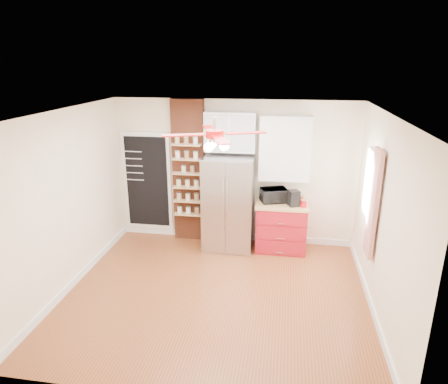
% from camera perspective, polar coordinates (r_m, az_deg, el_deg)
% --- Properties ---
extents(floor, '(4.50, 4.50, 0.00)m').
position_cam_1_polar(floor, '(6.21, -1.16, -14.35)').
color(floor, brown).
rests_on(floor, ground).
extents(ceiling, '(4.50, 4.50, 0.00)m').
position_cam_1_polar(ceiling, '(5.27, -1.35, 11.19)').
color(ceiling, white).
rests_on(ceiling, wall_back).
extents(wall_back, '(4.50, 0.02, 2.70)m').
position_cam_1_polar(wall_back, '(7.48, 1.47, 2.79)').
color(wall_back, '#FFF3CD').
rests_on(wall_back, floor).
extents(wall_front, '(4.50, 0.02, 2.70)m').
position_cam_1_polar(wall_front, '(3.85, -6.67, -13.26)').
color(wall_front, '#FFF3CD').
rests_on(wall_front, floor).
extents(wall_left, '(0.02, 4.00, 2.70)m').
position_cam_1_polar(wall_left, '(6.37, -21.58, -1.33)').
color(wall_left, '#FFF3CD').
rests_on(wall_left, floor).
extents(wall_right, '(0.02, 4.00, 2.70)m').
position_cam_1_polar(wall_right, '(5.67, 21.78, -3.74)').
color(wall_right, '#FFF3CD').
rests_on(wall_right, floor).
extents(chalkboard, '(0.95, 0.05, 1.95)m').
position_cam_1_polar(chalkboard, '(7.91, -10.89, 1.44)').
color(chalkboard, white).
rests_on(chalkboard, wall_back).
extents(brick_pillar, '(0.60, 0.16, 2.70)m').
position_cam_1_polar(brick_pillar, '(7.56, -5.02, 2.89)').
color(brick_pillar, brown).
rests_on(brick_pillar, floor).
extents(fridge, '(0.90, 0.70, 1.75)m').
position_cam_1_polar(fridge, '(7.28, 0.67, -1.57)').
color(fridge, '#A4A4A8').
rests_on(fridge, floor).
extents(upper_glass_cabinet, '(0.90, 0.35, 0.70)m').
position_cam_1_polar(upper_glass_cabinet, '(7.14, 0.93, 8.63)').
color(upper_glass_cabinet, white).
rests_on(upper_glass_cabinet, wall_back).
extents(red_cabinet, '(0.94, 0.64, 0.90)m').
position_cam_1_polar(red_cabinet, '(7.42, 8.17, -4.90)').
color(red_cabinet, maroon).
rests_on(red_cabinet, floor).
extents(upper_shelf_unit, '(0.90, 0.30, 1.15)m').
position_cam_1_polar(upper_shelf_unit, '(7.15, 8.72, 6.18)').
color(upper_shelf_unit, white).
rests_on(upper_shelf_unit, wall_back).
extents(window, '(0.04, 0.75, 1.05)m').
position_cam_1_polar(window, '(6.44, 20.19, 0.90)').
color(window, white).
rests_on(window, wall_right).
extents(curtain, '(0.06, 0.40, 1.55)m').
position_cam_1_polar(curtain, '(5.95, 20.55, -1.57)').
color(curtain, '#B31D17').
rests_on(curtain, wall_right).
extents(ceiling_fan, '(1.40, 1.40, 0.44)m').
position_cam_1_polar(ceiling_fan, '(5.31, -1.32, 8.23)').
color(ceiling_fan, silver).
rests_on(ceiling_fan, ceiling).
extents(toaster_oven, '(0.53, 0.45, 0.25)m').
position_cam_1_polar(toaster_oven, '(7.28, 7.11, -0.47)').
color(toaster_oven, black).
rests_on(toaster_oven, red_cabinet).
extents(coffee_maker, '(0.23, 0.24, 0.28)m').
position_cam_1_polar(coffee_maker, '(7.13, 9.92, -0.88)').
color(coffee_maker, black).
rests_on(coffee_maker, red_cabinet).
extents(canister_left, '(0.10, 0.10, 0.13)m').
position_cam_1_polar(canister_left, '(7.11, 11.32, -1.69)').
color(canister_left, red).
rests_on(canister_left, red_cabinet).
extents(canister_right, '(0.11, 0.11, 0.15)m').
position_cam_1_polar(canister_right, '(7.26, 10.92, -1.13)').
color(canister_right, '#C2330A').
rests_on(canister_right, red_cabinet).
extents(pantry_jar_oats, '(0.11, 0.11, 0.12)m').
position_cam_1_polar(pantry_jar_oats, '(7.44, -5.78, 3.28)').
color(pantry_jar_oats, beige).
rests_on(pantry_jar_oats, brick_pillar).
extents(pantry_jar_beans, '(0.09, 0.09, 0.12)m').
position_cam_1_polar(pantry_jar_beans, '(7.40, -4.52, 3.23)').
color(pantry_jar_beans, brown).
rests_on(pantry_jar_beans, brick_pillar).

